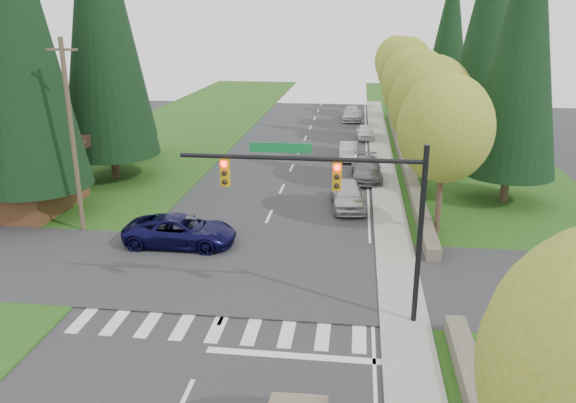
% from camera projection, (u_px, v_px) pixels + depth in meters
% --- Properties ---
extents(ground, '(120.00, 120.00, 0.00)m').
position_uv_depth(ground, '(192.00, 382.00, 17.61)').
color(ground, '#28282B').
rests_on(ground, ground).
extents(grass_east, '(14.00, 110.00, 0.06)m').
position_uv_depth(grass_east, '(486.00, 200.00, 34.92)').
color(grass_east, '#234312').
rests_on(grass_east, ground).
extents(grass_west, '(14.00, 110.00, 0.06)m').
position_uv_depth(grass_west, '(90.00, 186.00, 37.98)').
color(grass_west, '#234312').
rests_on(grass_west, ground).
extents(cross_street, '(120.00, 8.00, 0.10)m').
position_uv_depth(cross_street, '(243.00, 272.00, 25.15)').
color(cross_street, '#28282B').
rests_on(cross_street, ground).
extents(sidewalk_east, '(1.80, 80.00, 0.13)m').
position_uv_depth(sidewalk_east, '(386.00, 187.00, 37.51)').
color(sidewalk_east, gray).
rests_on(sidewalk_east, ground).
extents(curb_east, '(0.20, 80.00, 0.13)m').
position_uv_depth(curb_east, '(373.00, 187.00, 37.61)').
color(curb_east, gray).
rests_on(curb_east, ground).
extents(stone_wall_north, '(0.70, 40.00, 0.70)m').
position_uv_depth(stone_wall_north, '(404.00, 156.00, 44.76)').
color(stone_wall_north, '#4C4438').
rests_on(stone_wall_north, ground).
extents(traffic_signal, '(8.70, 0.37, 6.80)m').
position_uv_depth(traffic_signal, '(341.00, 193.00, 19.77)').
color(traffic_signal, black).
rests_on(traffic_signal, ground).
extents(brown_building, '(8.40, 8.40, 5.40)m').
position_uv_depth(brown_building, '(12.00, 158.00, 32.53)').
color(brown_building, '#4C2D19').
rests_on(brown_building, ground).
extents(utility_pole, '(1.60, 0.24, 10.00)m').
position_uv_depth(utility_pole, '(72.00, 136.00, 28.43)').
color(utility_pole, '#473828').
rests_on(utility_pole, ground).
extents(decid_tree_0, '(4.80, 4.80, 8.37)m').
position_uv_depth(decid_tree_0, '(445.00, 129.00, 27.97)').
color(decid_tree_0, '#38281C').
rests_on(decid_tree_0, ground).
extents(decid_tree_1, '(5.20, 5.20, 8.80)m').
position_uv_depth(decid_tree_1, '(431.00, 104.00, 34.49)').
color(decid_tree_1, '#38281C').
rests_on(decid_tree_1, ground).
extents(decid_tree_2, '(5.00, 5.00, 8.82)m').
position_uv_depth(decid_tree_2, '(417.00, 88.00, 41.07)').
color(decid_tree_2, '#38281C').
rests_on(decid_tree_2, ground).
extents(decid_tree_3, '(5.00, 5.00, 8.55)m').
position_uv_depth(decid_tree_3, '(411.00, 82.00, 47.74)').
color(decid_tree_3, '#38281C').
rests_on(decid_tree_3, ground).
extents(decid_tree_4, '(5.40, 5.40, 9.18)m').
position_uv_depth(decid_tree_4, '(406.00, 70.00, 54.20)').
color(decid_tree_4, '#38281C').
rests_on(decid_tree_4, ground).
extents(decid_tree_5, '(4.80, 4.80, 8.30)m').
position_uv_depth(decid_tree_5, '(399.00, 69.00, 60.98)').
color(decid_tree_5, '#38281C').
rests_on(decid_tree_5, ground).
extents(decid_tree_6, '(5.20, 5.20, 8.86)m').
position_uv_depth(decid_tree_6, '(396.00, 61.00, 67.46)').
color(decid_tree_6, '#38281C').
rests_on(decid_tree_6, ground).
extents(conifer_w_a, '(6.12, 6.12, 19.80)m').
position_uv_depth(conifer_w_a, '(14.00, 19.00, 28.96)').
color(conifer_w_a, '#38281C').
rests_on(conifer_w_a, ground).
extents(conifer_w_b, '(5.44, 5.44, 17.80)m').
position_uv_depth(conifer_w_b, '(9.00, 36.00, 33.39)').
color(conifer_w_b, '#38281C').
rests_on(conifer_w_b, ground).
extents(conifer_w_c, '(6.46, 6.46, 20.80)m').
position_uv_depth(conifer_w_c, '(100.00, 10.00, 36.22)').
color(conifer_w_c, '#38281C').
rests_on(conifer_w_c, ground).
extents(conifer_w_e, '(5.78, 5.78, 18.80)m').
position_uv_depth(conifer_w_e, '(111.00, 25.00, 42.42)').
color(conifer_w_e, '#38281C').
rests_on(conifer_w_e, ground).
extents(conifer_e_a, '(5.44, 5.44, 17.80)m').
position_uv_depth(conifer_e_a, '(524.00, 37.00, 31.74)').
color(conifer_e_a, '#38281C').
rests_on(conifer_e_a, ground).
extents(conifer_e_b, '(6.12, 6.12, 19.80)m').
position_uv_depth(conifer_e_b, '(490.00, 18.00, 44.51)').
color(conifer_e_b, '#38281C').
rests_on(conifer_e_b, ground).
extents(conifer_e_c, '(5.10, 5.10, 16.80)m').
position_uv_depth(conifer_e_c, '(450.00, 33.00, 58.29)').
color(conifer_e_c, '#38281C').
rests_on(conifer_e_c, ground).
extents(suv_navy, '(5.53, 2.56, 1.53)m').
position_uv_depth(suv_navy, '(181.00, 231.00, 27.90)').
color(suv_navy, '#0C0A36').
rests_on(suv_navy, ground).
extents(parked_car_a, '(2.40, 4.90, 1.61)m').
position_uv_depth(parked_car_a, '(348.00, 195.00, 33.49)').
color(parked_car_a, '#B9B8BD').
rests_on(parked_car_a, ground).
extents(parked_car_b, '(2.26, 5.10, 1.46)m').
position_uv_depth(parked_car_b, '(367.00, 169.00, 39.40)').
color(parked_car_b, slate).
rests_on(parked_car_b, ground).
extents(parked_car_c, '(1.47, 4.03, 1.32)m').
position_uv_depth(parked_car_c, '(348.00, 151.00, 44.92)').
color(parked_car_c, '#B0AFB4').
rests_on(parked_car_c, ground).
extents(parked_car_d, '(1.83, 3.88, 1.28)m').
position_uv_depth(parked_car_d, '(365.00, 132.00, 52.54)').
color(parked_car_d, white).
rests_on(parked_car_d, ground).
extents(parked_car_e, '(2.08, 5.09, 1.48)m').
position_uv_depth(parked_car_e, '(352.00, 114.00, 61.91)').
color(parked_car_e, '#B0B1B5').
rests_on(parked_car_e, ground).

